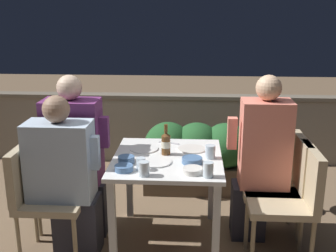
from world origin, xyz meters
TOP-DOWN VIEW (x-y plane):
  - ground_plane at (0.00, 0.00)m, footprint 16.00×16.00m
  - parapet_wall at (0.00, 1.78)m, footprint 9.00×0.18m
  - dining_table at (0.00, 0.00)m, footprint 0.80×0.88m
  - planter_hedge at (0.23, 0.96)m, footprint 1.02×0.47m
  - chair_left_near at (-0.92, -0.18)m, footprint 0.47×0.46m
  - person_blue_shirt at (-0.72, -0.18)m, footprint 0.52×0.26m
  - chair_left_far at (-0.91, 0.13)m, footprint 0.47×0.46m
  - person_purple_stripe at (-0.71, 0.13)m, footprint 0.50×0.26m
  - chair_right_near at (0.91, -0.13)m, footprint 0.47×0.46m
  - chair_right_far at (0.90, 0.13)m, footprint 0.47×0.46m
  - person_coral_top at (0.70, 0.13)m, footprint 0.47×0.26m
  - beer_bottle at (-0.02, 0.06)m, footprint 0.07×0.07m
  - plate_0 at (-0.08, -0.12)m, footprint 0.23×0.23m
  - plate_1 at (-0.19, 0.16)m, footprint 0.22×0.22m
  - plate_2 at (0.18, 0.18)m, footprint 0.22×0.22m
  - bowl_0 at (0.18, -0.11)m, footprint 0.15×0.15m
  - bowl_1 at (-0.28, -0.14)m, footprint 0.12×0.12m
  - bowl_2 at (0.19, -0.30)m, footprint 0.14×0.14m
  - bowl_3 at (-0.28, -0.29)m, footprint 0.13×0.13m
  - glass_cup_0 at (0.29, -0.36)m, footprint 0.07×0.07m
  - glass_cup_1 at (-0.16, -0.26)m, footprint 0.06×0.06m
  - glass_cup_2 at (-0.13, -0.36)m, footprint 0.07×0.07m
  - glass_cup_3 at (0.31, -0.01)m, footprint 0.07×0.07m
  - fork_0 at (-0.01, 0.32)m, footprint 0.17×0.07m
  - potted_plant at (1.05, 0.58)m, footprint 0.28×0.28m

SIDE VIEW (x-z plane):
  - ground_plane at x=0.00m, z-range 0.00..0.00m
  - planter_hedge at x=0.23m, z-range 0.04..0.73m
  - parapet_wall at x=0.00m, z-range 0.01..0.80m
  - potted_plant at x=1.05m, z-range 0.07..0.78m
  - chair_left_near at x=-0.92m, z-range 0.09..0.91m
  - chair_left_far at x=-0.91m, z-range 0.09..0.91m
  - chair_right_near at x=0.91m, z-range 0.09..0.91m
  - chair_right_far at x=0.90m, z-range 0.09..0.91m
  - person_blue_shirt at x=-0.72m, z-range 0.00..1.19m
  - dining_table at x=0.00m, z-range 0.25..0.95m
  - person_purple_stripe at x=-0.71m, z-range 0.00..1.28m
  - person_coral_top at x=0.70m, z-range 0.01..1.30m
  - fork_0 at x=-0.01m, z-range 0.70..0.71m
  - plate_0 at x=-0.08m, z-range 0.70..0.71m
  - plate_1 at x=-0.19m, z-range 0.70..0.71m
  - plate_2 at x=0.18m, z-range 0.70..0.71m
  - bowl_2 at x=0.19m, z-range 0.70..0.74m
  - bowl_3 at x=-0.28m, z-range 0.70..0.74m
  - bowl_0 at x=0.18m, z-range 0.70..0.75m
  - bowl_1 at x=-0.28m, z-range 0.70..0.75m
  - glass_cup_1 at x=-0.16m, z-range 0.70..0.79m
  - glass_cup_2 at x=-0.13m, z-range 0.70..0.80m
  - glass_cup_3 at x=0.31m, z-range 0.70..0.80m
  - glass_cup_0 at x=0.29m, z-range 0.70..0.80m
  - beer_bottle at x=-0.02m, z-range 0.67..0.91m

